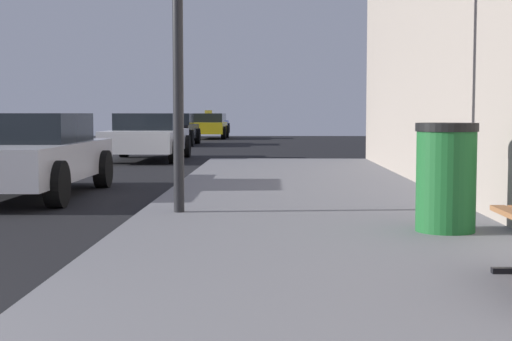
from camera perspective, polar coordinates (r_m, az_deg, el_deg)
trash_bin at (r=7.40m, az=14.06°, el=-0.47°), size 0.59×0.59×1.03m
car_silver at (r=12.14m, az=-16.88°, el=1.18°), size 1.98×4.37×1.27m
car_white at (r=20.86m, az=-8.14°, el=2.55°), size 2.02×4.31×1.27m
car_black at (r=30.80m, az=-6.37°, el=3.12°), size 2.06×4.35×1.27m
car_yellow at (r=38.45m, az=-3.61°, el=3.36°), size 1.94×4.08×1.43m
car_blue at (r=47.87m, az=-3.27°, el=3.55°), size 1.98×4.56×1.27m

